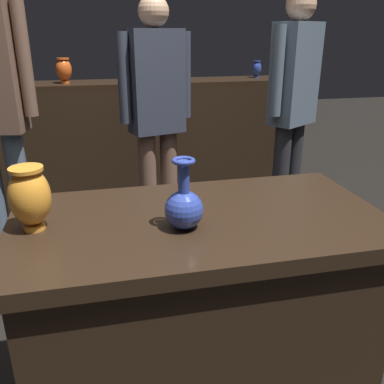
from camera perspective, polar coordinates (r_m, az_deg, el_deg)
display_plinth at (r=1.54m, az=0.93°, el=-16.84°), size 1.20×0.64×0.80m
back_display_shelf at (r=3.50m, az=-7.58°, el=6.77°), size 2.60×0.40×0.99m
vase_centerpiece at (r=1.23m, az=-1.12°, el=-1.95°), size 0.12×0.12×0.22m
vase_tall_behind at (r=1.30m, az=-21.38°, el=-0.55°), size 0.12×0.12×0.20m
shelf_vase_left at (r=3.38m, az=-17.20°, el=15.77°), size 0.12×0.12×0.18m
shelf_vase_far_right at (r=3.69m, az=8.86°, el=16.41°), size 0.08×0.08×0.14m
visitor_near_right at (r=2.83m, az=13.67°, el=12.10°), size 0.41×0.32×1.60m
visitor_center_back at (r=2.62m, az=-4.90°, el=11.28°), size 0.46×0.26×1.55m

